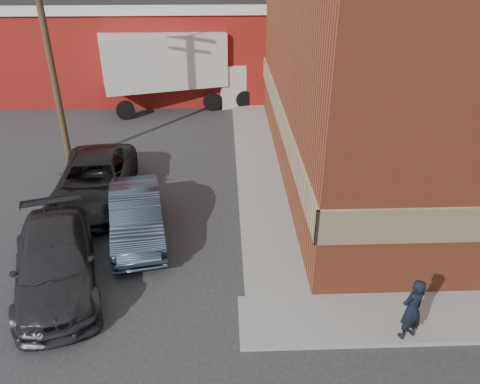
# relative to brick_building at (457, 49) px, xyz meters

# --- Properties ---
(ground) EXTENTS (90.00, 90.00, 0.00)m
(ground) POSITION_rel_brick_building_xyz_m (-8.50, -9.00, -4.68)
(ground) COLOR #28282B
(ground) RESTS_ON ground
(brick_building) EXTENTS (14.25, 18.25, 9.36)m
(brick_building) POSITION_rel_brick_building_xyz_m (0.00, 0.00, 0.00)
(brick_building) COLOR brown
(brick_building) RESTS_ON ground
(sidewalk_west) EXTENTS (1.80, 18.00, 0.12)m
(sidewalk_west) POSITION_rel_brick_building_xyz_m (-7.90, 0.00, -4.62)
(sidewalk_west) COLOR gray
(sidewalk_west) RESTS_ON ground
(warehouse) EXTENTS (16.30, 8.30, 5.60)m
(warehouse) POSITION_rel_brick_building_xyz_m (-14.50, 11.00, -1.87)
(warehouse) COLOR maroon
(warehouse) RESTS_ON ground
(utility_pole) EXTENTS (2.00, 0.26, 9.00)m
(utility_pole) POSITION_rel_brick_building_xyz_m (-16.00, 0.00, 0.06)
(utility_pole) COLOR #503B28
(utility_pole) RESTS_ON ground
(man) EXTENTS (0.73, 0.62, 1.70)m
(man) POSITION_rel_brick_building_xyz_m (-4.96, -10.55, -3.71)
(man) COLOR black
(man) RESTS_ON sidewalk_south
(sedan) EXTENTS (2.41, 4.77, 1.50)m
(sedan) POSITION_rel_brick_building_xyz_m (-12.14, -5.77, -3.93)
(sedan) COLOR #2C384A
(sedan) RESTS_ON ground
(suv_a) EXTENTS (3.01, 5.84, 1.58)m
(suv_a) POSITION_rel_brick_building_xyz_m (-14.04, -3.32, -3.89)
(suv_a) COLOR black
(suv_a) RESTS_ON ground
(suv_b) EXTENTS (3.58, 5.61, 1.51)m
(suv_b) POSITION_rel_brick_building_xyz_m (-14.00, -8.17, -3.93)
(suv_b) COLOR #28282B
(suv_b) RESTS_ON ground
(box_truck) EXTENTS (8.77, 4.61, 4.15)m
(box_truck) POSITION_rel_brick_building_xyz_m (-11.71, 7.22, -2.29)
(box_truck) COLOR silver
(box_truck) RESTS_ON ground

